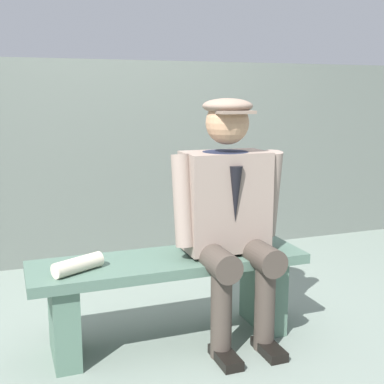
% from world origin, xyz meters
% --- Properties ---
extents(ground_plane, '(30.00, 30.00, 0.00)m').
position_xyz_m(ground_plane, '(0.00, 0.00, 0.00)').
color(ground_plane, slate).
extents(bench, '(1.49, 0.42, 0.48)m').
position_xyz_m(bench, '(0.00, 0.00, 0.33)').
color(bench, '#4B6758').
rests_on(bench, ground).
extents(seated_man, '(0.62, 0.57, 1.32)m').
position_xyz_m(seated_man, '(-0.32, 0.06, 0.74)').
color(seated_man, gray).
rests_on(seated_man, ground).
extents(rolled_magazine, '(0.27, 0.19, 0.08)m').
position_xyz_m(rolled_magazine, '(0.49, 0.07, 0.52)').
color(rolled_magazine, beige).
rests_on(rolled_magazine, bench).
extents(stadium_wall, '(12.00, 0.24, 1.61)m').
position_xyz_m(stadium_wall, '(0.00, -1.65, 0.80)').
color(stadium_wall, slate).
rests_on(stadium_wall, ground).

